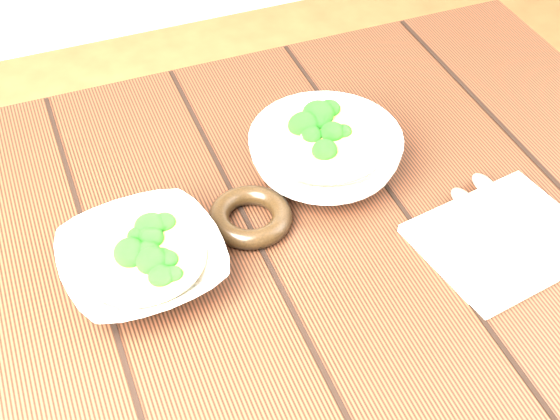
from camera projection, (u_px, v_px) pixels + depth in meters
name	position (u px, v px, depth m)	size (l,w,h in m)	color
table	(271.00, 292.00, 1.09)	(1.20, 0.80, 0.75)	#361B0F
soup_bowl_front	(143.00, 262.00, 0.93)	(0.21, 0.21, 0.05)	white
soup_bowl_back	(325.00, 154.00, 1.06)	(0.25, 0.25, 0.08)	white
trivet	(250.00, 217.00, 1.00)	(0.11, 0.11, 0.03)	black
napkin	(503.00, 239.00, 0.99)	(0.21, 0.17, 0.01)	beige
spoon_left	(477.00, 217.00, 1.00)	(0.03, 0.17, 0.01)	#A19A8E
spoon_right	(498.00, 201.00, 1.02)	(0.03, 0.17, 0.01)	#A19A8E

